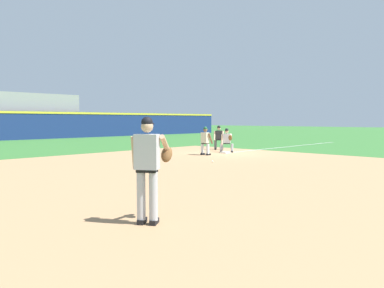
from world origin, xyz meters
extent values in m
plane|color=#336B2D|center=(0.00, 0.00, 0.00)|extent=(160.00, 160.00, 0.00)
cube|color=#A87F56|center=(-5.85, -3.84, 0.00)|extent=(18.00, 18.00, 0.01)
cube|color=white|center=(6.95, 0.00, 0.01)|extent=(13.89, 0.10, 0.00)
cube|color=white|center=(0.00, 0.00, 0.04)|extent=(0.38, 0.38, 0.09)
sphere|color=white|center=(-3.75, -2.32, 0.04)|extent=(0.07, 0.07, 0.07)
cube|color=black|center=(-11.73, -7.57, 0.04)|extent=(0.28, 0.23, 0.09)
cylinder|color=#B2B2B7|center=(-11.76, -7.59, 0.50)|extent=(0.15, 0.15, 0.84)
cube|color=black|center=(-11.61, -7.75, 0.04)|extent=(0.28, 0.23, 0.09)
cylinder|color=#B2B2B7|center=(-11.64, -7.77, 0.50)|extent=(0.15, 0.15, 0.84)
cube|color=black|center=(-11.70, -7.68, 0.94)|extent=(0.35, 0.39, 0.06)
cube|color=#B2B2B7|center=(-11.70, -7.68, 1.26)|extent=(0.42, 0.47, 0.60)
sphere|color=tan|center=(-11.69, -7.67, 1.69)|extent=(0.21, 0.21, 0.21)
sphere|color=black|center=(-11.69, -7.67, 1.76)|extent=(0.20, 0.20, 0.20)
cube|color=black|center=(-11.61, -7.62, 1.74)|extent=(0.19, 0.20, 0.02)
cylinder|color=tan|center=(-11.78, -7.43, 1.23)|extent=(0.21, 0.18, 0.59)
cylinder|color=tan|center=(-11.32, -7.73, 1.35)|extent=(0.49, 0.36, 0.41)
ellipsoid|color=brown|center=(-11.25, -7.68, 1.19)|extent=(0.36, 0.33, 0.34)
cube|color=black|center=(0.66, 0.05, 0.04)|extent=(0.28, 0.23, 0.09)
cylinder|color=#B2B2B7|center=(0.69, 0.07, 0.28)|extent=(0.15, 0.15, 0.40)
cube|color=black|center=(0.33, 0.55, 0.04)|extent=(0.28, 0.23, 0.09)
cylinder|color=#B2B2B7|center=(0.36, 0.57, 0.28)|extent=(0.15, 0.15, 0.40)
cube|color=black|center=(0.53, 0.32, 0.50)|extent=(0.35, 0.39, 0.06)
cube|color=#B2B2B7|center=(0.53, 0.32, 0.78)|extent=(0.42, 0.47, 0.52)
sphere|color=#DBB28E|center=(0.51, 0.31, 1.17)|extent=(0.21, 0.21, 0.21)
sphere|color=black|center=(0.51, 0.31, 1.24)|extent=(0.20, 0.20, 0.20)
cube|color=black|center=(0.43, 0.26, 1.22)|extent=(0.19, 0.20, 0.02)
cylinder|color=#DBB28E|center=(0.32, -0.12, 0.92)|extent=(0.54, 0.39, 0.24)
cylinder|color=#DBB28E|center=(0.31, 0.48, 0.72)|extent=(0.25, 0.21, 0.58)
ellipsoid|color=brown|center=(0.14, -0.23, 0.85)|extent=(0.29, 0.29, 0.35)
cube|color=black|center=(-1.48, 0.29, 0.04)|extent=(0.27, 0.12, 0.09)
cylinder|color=white|center=(-1.52, 0.29, 0.33)|extent=(0.15, 0.15, 0.50)
cube|color=black|center=(-1.50, -0.11, 0.04)|extent=(0.27, 0.12, 0.09)
cylinder|color=white|center=(-1.54, -0.11, 0.33)|extent=(0.15, 0.15, 0.50)
cube|color=black|center=(-1.53, 0.09, 0.60)|extent=(0.22, 0.35, 0.06)
cube|color=beige|center=(-1.53, 0.09, 0.89)|extent=(0.26, 0.41, 0.54)
sphere|color=brown|center=(-1.51, 0.09, 1.29)|extent=(0.21, 0.21, 0.21)
sphere|color=#194C28|center=(-1.51, 0.09, 1.36)|extent=(0.20, 0.20, 0.20)
cube|color=#194C28|center=(-1.42, 0.08, 1.34)|extent=(0.12, 0.18, 0.02)
cylinder|color=brown|center=(-1.37, 0.33, 0.86)|extent=(0.33, 0.11, 0.56)
cylinder|color=brown|center=(-1.40, -0.17, 0.86)|extent=(0.33, 0.11, 0.56)
cube|color=black|center=(1.69, 1.60, 0.04)|extent=(0.28, 0.24, 0.09)
cylinder|color=#515154|center=(1.72, 1.62, 0.33)|extent=(0.15, 0.15, 0.50)
cube|color=black|center=(1.46, 1.92, 0.04)|extent=(0.28, 0.24, 0.09)
cylinder|color=#515154|center=(1.49, 1.95, 0.33)|extent=(0.15, 0.15, 0.50)
cube|color=black|center=(1.61, 1.78, 0.60)|extent=(0.36, 0.39, 0.06)
cube|color=#232326|center=(1.61, 1.78, 0.89)|extent=(0.43, 0.47, 0.54)
sphere|color=#DBB28E|center=(1.59, 1.77, 1.29)|extent=(0.21, 0.21, 0.21)
sphere|color=black|center=(1.59, 1.77, 1.36)|extent=(0.20, 0.20, 0.20)
cube|color=black|center=(1.52, 1.72, 1.34)|extent=(0.19, 0.20, 0.02)
cylinder|color=#DBB28E|center=(1.63, 1.50, 0.86)|extent=(0.32, 0.26, 0.56)
cylinder|color=#DBB28E|center=(1.34, 1.90, 0.86)|extent=(0.32, 0.26, 0.56)
cube|color=navy|center=(0.00, 22.00, 1.30)|extent=(48.00, 0.50, 2.60)
cube|color=gold|center=(0.00, 21.98, 2.48)|extent=(48.00, 0.54, 0.20)
cube|color=gray|center=(0.00, 24.47, 2.18)|extent=(8.50, 3.35, 4.35)
cube|color=gray|center=(0.00, 23.62, 2.73)|extent=(8.10, 0.85, 0.06)
cube|color=navy|center=(-2.96, 23.47, 2.94)|extent=(0.47, 0.20, 0.44)
cube|color=navy|center=(-2.37, 23.47, 2.94)|extent=(0.47, 0.20, 0.44)
cube|color=navy|center=(-1.78, 23.47, 2.94)|extent=(0.47, 0.20, 0.44)
cube|color=navy|center=(-1.18, 23.47, 2.94)|extent=(0.47, 0.20, 0.44)
cube|color=navy|center=(-0.59, 23.47, 2.94)|extent=(0.47, 0.20, 0.44)
cube|color=navy|center=(0.00, 23.47, 2.94)|extent=(0.47, 0.20, 0.44)
cube|color=navy|center=(0.59, 23.47, 2.94)|extent=(0.47, 0.20, 0.44)
cube|color=navy|center=(1.18, 23.47, 2.94)|extent=(0.47, 0.20, 0.44)
cube|color=navy|center=(1.78, 23.47, 2.94)|extent=(0.47, 0.20, 0.44)
cube|color=navy|center=(2.37, 23.47, 2.94)|extent=(0.47, 0.20, 0.44)
cube|color=navy|center=(2.96, 23.47, 2.94)|extent=(0.47, 0.20, 0.44)
cube|color=navy|center=(3.55, 23.47, 2.94)|extent=(0.47, 0.20, 0.44)
cube|color=gray|center=(0.00, 24.47, 3.28)|extent=(8.10, 0.85, 0.06)
cube|color=navy|center=(-2.96, 24.32, 3.49)|extent=(0.47, 0.20, 0.44)
cube|color=navy|center=(-2.37, 24.32, 3.49)|extent=(0.47, 0.20, 0.44)
cube|color=navy|center=(-1.78, 24.32, 3.49)|extent=(0.47, 0.20, 0.44)
cube|color=navy|center=(-1.18, 24.32, 3.49)|extent=(0.47, 0.20, 0.44)
cube|color=navy|center=(-0.59, 24.32, 3.49)|extent=(0.47, 0.20, 0.44)
cube|color=navy|center=(0.00, 24.32, 3.49)|extent=(0.47, 0.20, 0.44)
cube|color=navy|center=(0.59, 24.32, 3.49)|extent=(0.47, 0.20, 0.44)
cube|color=navy|center=(1.18, 24.32, 3.49)|extent=(0.47, 0.20, 0.44)
cube|color=navy|center=(1.78, 24.32, 3.49)|extent=(0.47, 0.20, 0.44)
cube|color=navy|center=(2.37, 24.32, 3.49)|extent=(0.47, 0.20, 0.44)
cube|color=navy|center=(2.96, 24.32, 3.49)|extent=(0.47, 0.20, 0.44)
cube|color=navy|center=(3.55, 24.32, 3.49)|extent=(0.47, 0.20, 0.44)
cube|color=gray|center=(0.00, 25.32, 3.83)|extent=(8.10, 0.85, 0.06)
cube|color=navy|center=(-2.37, 25.17, 4.04)|extent=(0.47, 0.20, 0.44)
cube|color=navy|center=(-1.78, 25.17, 4.04)|extent=(0.47, 0.20, 0.44)
cube|color=navy|center=(-1.18, 25.17, 4.04)|extent=(0.47, 0.20, 0.44)
cube|color=navy|center=(-0.59, 25.17, 4.04)|extent=(0.47, 0.20, 0.44)
cube|color=navy|center=(0.00, 25.17, 4.04)|extent=(0.47, 0.20, 0.44)
cube|color=navy|center=(0.59, 25.17, 4.04)|extent=(0.47, 0.20, 0.44)
cube|color=navy|center=(1.18, 25.17, 4.04)|extent=(0.47, 0.20, 0.44)
cube|color=navy|center=(1.78, 25.17, 4.04)|extent=(0.47, 0.20, 0.44)
cube|color=navy|center=(2.37, 25.17, 4.04)|extent=(0.47, 0.20, 0.44)
cube|color=navy|center=(2.96, 25.17, 4.04)|extent=(0.47, 0.20, 0.44)
cube|color=navy|center=(3.55, 25.17, 4.04)|extent=(0.47, 0.20, 0.44)
camera|label=1|loc=(-15.75, -12.63, 1.80)|focal=35.00mm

